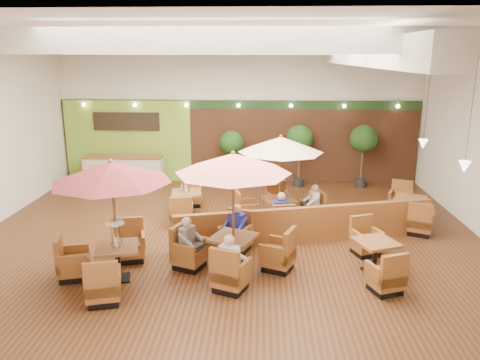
# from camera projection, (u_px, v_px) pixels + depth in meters

# --- Properties ---
(room) EXTENTS (14.04, 14.00, 5.52)m
(room) POSITION_uv_depth(u_px,v_px,m) (239.00, 101.00, 13.32)
(room) COLOR #381E0F
(room) RESTS_ON ground
(service_counter) EXTENTS (3.00, 0.75, 1.18)m
(service_counter) POSITION_uv_depth(u_px,v_px,m) (124.00, 171.00, 18.07)
(service_counter) COLOR beige
(service_counter) RESTS_ON ground
(booth_divider) EXTENTS (7.03, 1.96, 1.00)m
(booth_divider) POSITION_uv_depth(u_px,v_px,m) (308.00, 225.00, 12.57)
(booth_divider) COLOR brown
(booth_divider) RESTS_ON ground
(table_0) EXTENTS (2.73, 2.87, 2.79)m
(table_0) POSITION_uv_depth(u_px,v_px,m) (110.00, 195.00, 10.07)
(table_0) COLOR brown
(table_0) RESTS_ON ground
(table_1) EXTENTS (2.98, 2.98, 2.85)m
(table_1) POSITION_uv_depth(u_px,v_px,m) (233.00, 191.00, 10.61)
(table_1) COLOR brown
(table_1) RESTS_ON ground
(table_2) EXTENTS (2.75, 2.75, 2.69)m
(table_2) POSITION_uv_depth(u_px,v_px,m) (280.00, 164.00, 13.65)
(table_2) COLOR brown
(table_2) RESTS_ON ground
(table_3) EXTENTS (1.02, 2.74, 1.57)m
(table_3) POSITION_uv_depth(u_px,v_px,m) (186.00, 201.00, 14.65)
(table_3) COLOR brown
(table_3) RESTS_ON ground
(table_4) EXTENTS (1.12, 2.76, 0.97)m
(table_4) POSITION_uv_depth(u_px,v_px,m) (375.00, 257.00, 10.87)
(table_4) COLOR brown
(table_4) RESTS_ON ground
(table_5) EXTENTS (1.17, 2.83, 0.99)m
(table_5) POSITION_uv_depth(u_px,v_px,m) (409.00, 210.00, 14.10)
(table_5) COLOR brown
(table_5) RESTS_ON ground
(topiary_0) EXTENTS (0.92, 0.92, 2.14)m
(topiary_0) POSITION_uv_depth(u_px,v_px,m) (232.00, 145.00, 17.81)
(topiary_0) COLOR black
(topiary_0) RESTS_ON ground
(topiary_1) EXTENTS (1.03, 1.03, 2.38)m
(topiary_1) POSITION_uv_depth(u_px,v_px,m) (300.00, 141.00, 17.65)
(topiary_1) COLOR black
(topiary_1) RESTS_ON ground
(topiary_2) EXTENTS (1.03, 1.03, 2.38)m
(topiary_2) POSITION_uv_depth(u_px,v_px,m) (363.00, 141.00, 17.54)
(topiary_2) COLOR black
(topiary_2) RESTS_ON ground
(diner_0) EXTENTS (0.47, 0.45, 0.84)m
(diner_0) POSITION_uv_depth(u_px,v_px,m) (230.00, 257.00, 9.90)
(diner_0) COLOR white
(diner_0) RESTS_ON ground
(diner_1) EXTENTS (0.45, 0.43, 0.79)m
(diner_1) POSITION_uv_depth(u_px,v_px,m) (236.00, 223.00, 11.93)
(diner_1) COLOR #232B9A
(diner_1) RESTS_ON ground
(diner_2) EXTENTS (0.42, 0.45, 0.81)m
(diner_2) POSITION_uv_depth(u_px,v_px,m) (189.00, 238.00, 10.96)
(diner_2) COLOR slate
(diner_2) RESTS_ON ground
(diner_3) EXTENTS (0.43, 0.38, 0.81)m
(diner_3) POSITION_uv_depth(u_px,v_px,m) (281.00, 209.00, 12.98)
(diner_3) COLOR #232B9A
(diner_3) RESTS_ON ground
(diner_4) EXTENTS (0.35, 0.40, 0.76)m
(diner_4) POSITION_uv_depth(u_px,v_px,m) (313.00, 200.00, 13.89)
(diner_4) COLOR white
(diner_4) RESTS_ON ground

